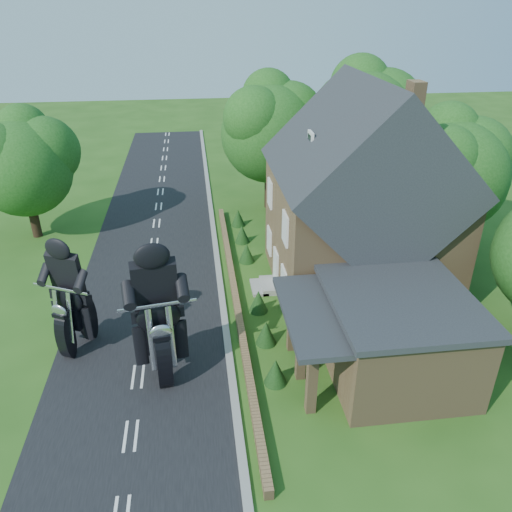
{
  "coord_description": "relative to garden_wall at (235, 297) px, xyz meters",
  "views": [
    {
      "loc": [
        2.68,
        -15.61,
        13.26
      ],
      "look_at": [
        5.22,
        4.27,
        2.8
      ],
      "focal_mm": 35.0,
      "sensor_mm": 36.0,
      "label": 1
    }
  ],
  "objects": [
    {
      "name": "ground",
      "position": [
        -4.3,
        -5.0,
        -0.2
      ],
      "size": [
        120.0,
        120.0,
        0.0
      ],
      "primitive_type": "plane",
      "color": "#264F16",
      "rests_on": "ground"
    },
    {
      "name": "road",
      "position": [
        -4.3,
        -5.0,
        -0.19
      ],
      "size": [
        7.0,
        80.0,
        0.02
      ],
      "primitive_type": "cube",
      "color": "black",
      "rests_on": "ground"
    },
    {
      "name": "kerb",
      "position": [
        -0.65,
        -5.0,
        -0.14
      ],
      "size": [
        0.3,
        80.0,
        0.12
      ],
      "primitive_type": "cube",
      "color": "gray",
      "rests_on": "ground"
    },
    {
      "name": "garden_wall",
      "position": [
        0.0,
        0.0,
        0.0
      ],
      "size": [
        0.3,
        22.0,
        0.4
      ],
      "primitive_type": "cube",
      "color": "olive",
      "rests_on": "ground"
    },
    {
      "name": "house",
      "position": [
        6.19,
        1.0,
        4.14
      ],
      "size": [
        9.54,
        8.64,
        10.24
      ],
      "color": "olive",
      "rests_on": "ground"
    },
    {
      "name": "annex",
      "position": [
        5.57,
        -5.8,
        1.57
      ],
      "size": [
        7.05,
        5.94,
        3.44
      ],
      "color": "olive",
      "rests_on": "ground"
    },
    {
      "name": "tree_house_right",
      "position": [
        12.35,
        3.62,
        4.99
      ],
      "size": [
        6.51,
        6.0,
        8.4
      ],
      "color": "black",
      "rests_on": "ground"
    },
    {
      "name": "tree_behind_house",
      "position": [
        9.88,
        11.14,
        6.03
      ],
      "size": [
        7.81,
        7.2,
        10.08
      ],
      "color": "black",
      "rests_on": "ground"
    },
    {
      "name": "tree_behind_left",
      "position": [
        3.86,
        12.13,
        5.53
      ],
      "size": [
        6.94,
        6.4,
        9.16
      ],
      "color": "black",
      "rests_on": "ground"
    },
    {
      "name": "tree_far_road",
      "position": [
        -11.16,
        9.11,
        4.64
      ],
      "size": [
        6.08,
        5.6,
        7.84
      ],
      "color": "black",
      "rests_on": "ground"
    },
    {
      "name": "shrub_a",
      "position": [
        1.0,
        -6.0,
        0.35
      ],
      "size": [
        0.9,
        0.9,
        1.1
      ],
      "primitive_type": "cone",
      "color": "#133310",
      "rests_on": "ground"
    },
    {
      "name": "shrub_b",
      "position": [
        1.0,
        -3.5,
        0.35
      ],
      "size": [
        0.9,
        0.9,
        1.1
      ],
      "primitive_type": "cone",
      "color": "#133310",
      "rests_on": "ground"
    },
    {
      "name": "shrub_c",
      "position": [
        1.0,
        -1.0,
        0.35
      ],
      "size": [
        0.9,
        0.9,
        1.1
      ],
      "primitive_type": "cone",
      "color": "#133310",
      "rests_on": "ground"
    },
    {
      "name": "shrub_d",
      "position": [
        1.0,
        4.0,
        0.35
      ],
      "size": [
        0.9,
        0.9,
        1.1
      ],
      "primitive_type": "cone",
      "color": "#133310",
      "rests_on": "ground"
    },
    {
      "name": "shrub_e",
      "position": [
        1.0,
        6.5,
        0.35
      ],
      "size": [
        0.9,
        0.9,
        1.1
      ],
      "primitive_type": "cone",
      "color": "#133310",
      "rests_on": "ground"
    },
    {
      "name": "shrub_f",
      "position": [
        1.0,
        9.0,
        0.35
      ],
      "size": [
        0.9,
        0.9,
        1.1
      ],
      "primitive_type": "cone",
      "color": "#133310",
      "rests_on": "ground"
    },
    {
      "name": "motorcycle_lead",
      "position": [
        -3.28,
        -4.91,
        0.67
      ],
      "size": [
        0.74,
        1.92,
        1.74
      ],
      "primitive_type": null,
      "rotation": [
        0.0,
        0.0,
        3.29
      ],
      "color": "black",
      "rests_on": "ground"
    },
    {
      "name": "motorcycle_follow",
      "position": [
        -6.88,
        -2.77,
        0.58
      ],
      "size": [
        1.1,
        1.69,
        1.56
      ],
      "primitive_type": null,
      "rotation": [
        0.0,
        0.0,
        2.7
      ],
      "color": "black",
      "rests_on": "ground"
    }
  ]
}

